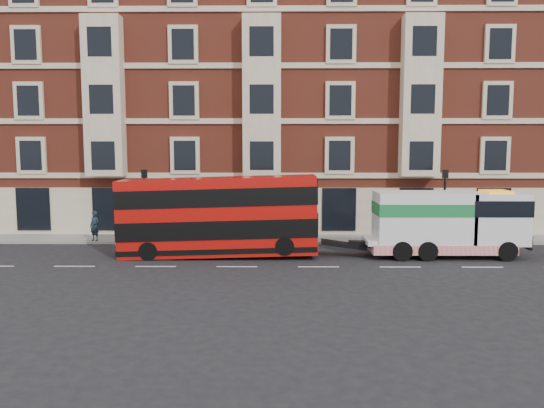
# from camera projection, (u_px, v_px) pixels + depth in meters

# --- Properties ---
(ground) EXTENTS (120.00, 120.00, 0.00)m
(ground) POSITION_uv_depth(u_px,v_px,m) (237.00, 267.00, 25.96)
(ground) COLOR black
(ground) RESTS_ON ground
(sidewalk) EXTENTS (90.00, 3.00, 0.15)m
(sidewalk) POSITION_uv_depth(u_px,v_px,m) (246.00, 239.00, 33.41)
(sidewalk) COLOR slate
(sidewalk) RESTS_ON ground
(victorian_terrace) EXTENTS (45.00, 12.00, 20.40)m
(victorian_terrace) POSITION_uv_depth(u_px,v_px,m) (258.00, 91.00, 39.79)
(victorian_terrace) COLOR brown
(victorian_terrace) RESTS_ON ground
(lamp_post_west) EXTENTS (0.35, 0.15, 4.35)m
(lamp_post_west) POSITION_uv_depth(u_px,v_px,m) (145.00, 200.00, 31.90)
(lamp_post_west) COLOR black
(lamp_post_west) RESTS_ON sidewalk
(lamp_post_east) EXTENTS (0.35, 0.15, 4.35)m
(lamp_post_east) POSITION_uv_depth(u_px,v_px,m) (444.00, 200.00, 31.72)
(lamp_post_east) COLOR black
(lamp_post_east) RESTS_ON sidewalk
(double_decker_bus) EXTENTS (10.45, 2.40, 4.23)m
(double_decker_bus) POSITION_uv_depth(u_px,v_px,m) (218.00, 215.00, 28.21)
(double_decker_bus) COLOR #AA0D09
(double_decker_bus) RESTS_ON ground
(tow_truck) EXTENTS (8.36, 2.47, 3.48)m
(tow_truck) POSITION_uv_depth(u_px,v_px,m) (445.00, 223.00, 28.14)
(tow_truck) COLOR silver
(tow_truck) RESTS_ON ground
(pedestrian) EXTENTS (0.79, 0.68, 1.82)m
(pedestrian) POSITION_uv_depth(u_px,v_px,m) (95.00, 226.00, 32.16)
(pedestrian) COLOR #16222D
(pedestrian) RESTS_ON sidewalk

